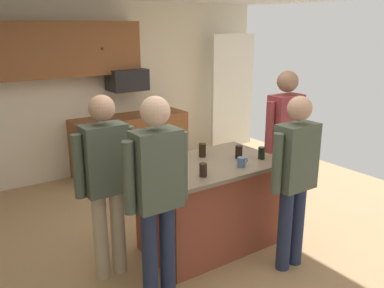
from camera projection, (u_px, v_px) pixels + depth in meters
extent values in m
plane|color=tan|center=(187.00, 248.00, 4.33)|extent=(7.04, 7.04, 0.00)
cube|color=beige|center=(82.00, 91.00, 6.17)|extent=(6.40, 0.10, 2.60)
cube|color=white|center=(232.00, 92.00, 7.34)|extent=(0.90, 0.06, 2.00)
cube|color=brown|center=(56.00, 49.00, 5.62)|extent=(2.40, 0.35, 0.75)
sphere|color=#4C3823|center=(103.00, 49.00, 5.80)|extent=(0.04, 0.04, 0.04)
cube|color=brown|center=(130.00, 144.00, 6.49)|extent=(1.80, 0.60, 0.90)
sphere|color=#4C3823|center=(165.00, 144.00, 6.48)|extent=(0.04, 0.04, 0.04)
cube|color=black|center=(127.00, 80.00, 6.22)|extent=(0.56, 0.40, 0.32)
cube|color=brown|center=(209.00, 207.00, 4.25)|extent=(1.28, 0.78, 0.88)
cube|color=#756651|center=(209.00, 165.00, 4.12)|extent=(1.42, 0.92, 0.04)
cylinder|color=#232D4C|center=(285.00, 230.00, 3.86)|extent=(0.13, 0.13, 0.81)
cylinder|color=#232D4C|center=(297.00, 225.00, 3.95)|extent=(0.13, 0.13, 0.81)
cube|color=#4C5647|center=(296.00, 157.00, 3.71)|extent=(0.38, 0.22, 0.61)
sphere|color=tan|center=(300.00, 108.00, 3.58)|extent=(0.22, 0.22, 0.22)
cylinder|color=#4C5647|center=(277.00, 164.00, 3.58)|extent=(0.09, 0.09, 0.55)
cylinder|color=#4C5647|center=(314.00, 154.00, 3.84)|extent=(0.09, 0.09, 0.55)
cylinder|color=tan|center=(101.00, 237.00, 3.72)|extent=(0.13, 0.13, 0.82)
cylinder|color=tan|center=(118.00, 232.00, 3.81)|extent=(0.13, 0.13, 0.82)
cube|color=#4C5647|center=(105.00, 159.00, 3.57)|extent=(0.38, 0.22, 0.62)
sphere|color=tan|center=(102.00, 108.00, 3.44)|extent=(0.22, 0.22, 0.22)
cylinder|color=#4C5647|center=(78.00, 167.00, 3.44)|extent=(0.09, 0.09, 0.56)
cylinder|color=#4C5647|center=(130.00, 157.00, 3.70)|extent=(0.09, 0.09, 0.56)
cylinder|color=tan|center=(276.00, 188.00, 4.79)|extent=(0.13, 0.13, 0.86)
cylinder|color=tan|center=(286.00, 184.00, 4.88)|extent=(0.13, 0.13, 0.86)
cube|color=maroon|center=(285.00, 123.00, 4.62)|extent=(0.38, 0.22, 0.65)
sphere|color=#8C664C|center=(288.00, 82.00, 4.49)|extent=(0.23, 0.23, 0.23)
cylinder|color=maroon|center=(270.00, 128.00, 4.50)|extent=(0.09, 0.09, 0.58)
cylinder|color=maroon|center=(299.00, 122.00, 4.76)|extent=(0.09, 0.09, 0.58)
cylinder|color=#232D4C|center=(150.00, 257.00, 3.37)|extent=(0.13, 0.13, 0.85)
cylinder|color=#232D4C|center=(168.00, 251.00, 3.46)|extent=(0.13, 0.13, 0.85)
cube|color=#4C5647|center=(157.00, 170.00, 3.20)|extent=(0.38, 0.22, 0.64)
sphere|color=beige|center=(155.00, 111.00, 3.08)|extent=(0.23, 0.23, 0.23)
cylinder|color=#4C5647|center=(129.00, 178.00, 3.08)|extent=(0.09, 0.09, 0.57)
cylinder|color=#4C5647|center=(182.00, 166.00, 3.34)|extent=(0.09, 0.09, 0.57)
cylinder|color=black|center=(202.00, 150.00, 4.29)|extent=(0.08, 0.08, 0.14)
cylinder|color=black|center=(203.00, 170.00, 3.74)|extent=(0.07, 0.07, 0.12)
cylinder|color=#4C6B99|center=(241.00, 162.00, 3.99)|extent=(0.08, 0.08, 0.09)
torus|color=#4C6B99|center=(245.00, 161.00, 4.02)|extent=(0.06, 0.01, 0.06)
cylinder|color=#4C6B99|center=(165.00, 157.00, 4.14)|extent=(0.09, 0.09, 0.10)
torus|color=#4C6B99|center=(170.00, 155.00, 4.18)|extent=(0.06, 0.01, 0.06)
cylinder|color=black|center=(262.00, 153.00, 4.23)|extent=(0.07, 0.07, 0.12)
cylinder|color=black|center=(239.00, 152.00, 4.24)|extent=(0.07, 0.07, 0.14)
cylinder|color=black|center=(156.00, 160.00, 3.98)|extent=(0.06, 0.06, 0.15)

